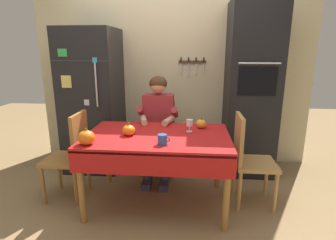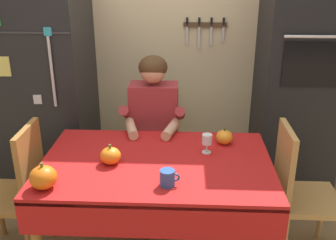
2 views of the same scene
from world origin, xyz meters
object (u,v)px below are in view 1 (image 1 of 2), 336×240
chair_behind_person (160,133)px  pumpkin_large (86,138)px  wall_oven (251,91)px  pumpkin_medium (129,130)px  coffee_mug (163,140)px  chair_left_side (72,152)px  dining_table (157,144)px  refrigerator (93,101)px  seated_person (158,120)px  pumpkin_small (201,124)px  chair_right_side (248,156)px  wine_glass (189,123)px

chair_behind_person → pumpkin_large: 1.25m
wall_oven → chair_behind_person: wall_oven is taller
pumpkin_medium → chair_behind_person: bearing=76.0°
coffee_mug → pumpkin_medium: size_ratio=0.88×
chair_left_side → coffee_mug: 1.06m
dining_table → pumpkin_medium: 0.30m
pumpkin_large → refrigerator: bearing=107.3°
pumpkin_large → pumpkin_medium: bearing=43.4°
seated_person → pumpkin_large: size_ratio=8.32×
wall_oven → pumpkin_small: wall_oven is taller
chair_right_side → coffee_mug: 0.94m
chair_behind_person → coffee_mug: size_ratio=8.50×
refrigerator → chair_behind_person: (0.88, -0.09, -0.39)m
chair_behind_person → wine_glass: size_ratio=7.39×
refrigerator → pumpkin_medium: 1.14m
seated_person → pumpkin_large: bearing=-119.1°
refrigerator → chair_behind_person: refrigerator is taller
wine_glass → pumpkin_large: (-0.89, -0.46, -0.02)m
wall_oven → pumpkin_medium: wall_oven is taller
pumpkin_large → pumpkin_medium: pumpkin_large is taller
refrigerator → chair_behind_person: bearing=-5.9°
chair_right_side → pumpkin_small: (-0.47, 0.17, 0.28)m
wall_oven → chair_right_side: 0.98m
pumpkin_small → pumpkin_large: bearing=-149.3°
pumpkin_small → dining_table: bearing=-146.1°
dining_table → chair_right_side: chair_right_side is taller
chair_left_side → chair_behind_person: bearing=41.7°
seated_person → chair_right_side: size_ratio=1.34×
chair_left_side → coffee_mug: (0.98, -0.30, 0.27)m
wall_oven → coffee_mug: 1.55m
wine_glass → refrigerator: bearing=149.8°
wall_oven → pumpkin_medium: bearing=-144.5°
seated_person → pumpkin_small: bearing=-32.1°
chair_right_side → chair_left_side: bearing=-177.8°
seated_person → pumpkin_medium: seated_person is taller
coffee_mug → pumpkin_large: pumpkin_large is taller
pumpkin_small → chair_left_side: bearing=-169.8°
chair_left_side → coffee_mug: bearing=-17.2°
pumpkin_medium → wine_glass: bearing=16.4°
chair_right_side → pumpkin_small: size_ratio=8.02×
wall_oven → seated_person: bearing=-164.1°
chair_left_side → pumpkin_medium: bearing=-6.4°
wall_oven → seated_person: (-1.12, -0.32, -0.31)m
dining_table → pumpkin_large: (-0.58, -0.31, 0.15)m
chair_behind_person → seated_person: 0.29m
chair_left_side → pumpkin_small: chair_left_side is taller
seated_person → chair_left_side: (-0.83, -0.55, -0.23)m
seated_person → coffee_mug: size_ratio=11.38×
refrigerator → wine_glass: bearing=-30.2°
pumpkin_small → coffee_mug: bearing=-122.8°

